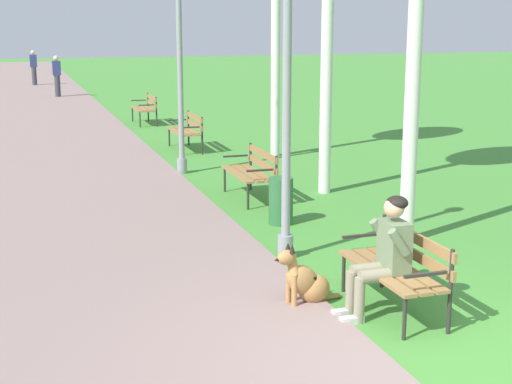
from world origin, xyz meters
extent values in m
plane|color=#478E38|center=(0.00, 0.00, 0.00)|extent=(120.00, 120.00, 0.00)
cube|color=gray|center=(-2.13, 24.00, 0.02)|extent=(3.64, 60.00, 0.04)
cube|color=olive|center=(0.05, 1.35, 0.45)|extent=(0.14, 1.50, 0.04)
cube|color=olive|center=(0.22, 1.35, 0.45)|extent=(0.14, 1.50, 0.04)
cube|color=olive|center=(0.40, 1.35, 0.45)|extent=(0.14, 1.50, 0.04)
cube|color=olive|center=(0.50, 1.35, 0.59)|extent=(0.04, 1.50, 0.11)
cube|color=olive|center=(0.50, 1.35, 0.77)|extent=(0.04, 1.50, 0.11)
cylinder|color=#2D2B28|center=(0.02, 2.04, 0.23)|extent=(0.04, 0.04, 0.45)
cylinder|color=#2D2B28|center=(0.50, 2.04, 0.43)|extent=(0.04, 0.04, 0.85)
cube|color=#2D2B28|center=(0.22, 2.04, 0.63)|extent=(0.45, 0.04, 0.03)
cylinder|color=#2D2B28|center=(0.02, 0.66, 0.23)|extent=(0.04, 0.04, 0.45)
cylinder|color=#2D2B28|center=(0.50, 0.66, 0.43)|extent=(0.04, 0.04, 0.85)
cube|color=#2D2B28|center=(0.22, 0.66, 0.63)|extent=(0.45, 0.04, 0.03)
cube|color=olive|center=(0.16, 6.65, 0.45)|extent=(0.14, 1.50, 0.04)
cube|color=olive|center=(0.33, 6.65, 0.45)|extent=(0.14, 1.50, 0.04)
cube|color=olive|center=(0.51, 6.65, 0.45)|extent=(0.14, 1.50, 0.04)
cube|color=olive|center=(0.61, 6.65, 0.59)|extent=(0.04, 1.50, 0.11)
cube|color=olive|center=(0.61, 6.65, 0.77)|extent=(0.04, 1.50, 0.11)
cylinder|color=#2D2B28|center=(0.13, 7.34, 0.23)|extent=(0.04, 0.04, 0.45)
cylinder|color=#2D2B28|center=(0.61, 7.34, 0.43)|extent=(0.04, 0.04, 0.85)
cube|color=#2D2B28|center=(0.33, 7.34, 0.63)|extent=(0.45, 0.04, 0.03)
cylinder|color=#2D2B28|center=(0.13, 5.96, 0.23)|extent=(0.04, 0.04, 0.45)
cylinder|color=#2D2B28|center=(0.61, 5.96, 0.43)|extent=(0.04, 0.04, 0.85)
cube|color=#2D2B28|center=(0.33, 5.96, 0.63)|extent=(0.45, 0.04, 0.03)
cube|color=olive|center=(0.23, 11.89, 0.45)|extent=(0.14, 1.50, 0.04)
cube|color=olive|center=(0.41, 11.89, 0.45)|extent=(0.14, 1.50, 0.04)
cube|color=olive|center=(0.58, 11.89, 0.45)|extent=(0.14, 1.50, 0.04)
cube|color=olive|center=(0.69, 11.89, 0.59)|extent=(0.04, 1.50, 0.11)
cube|color=olive|center=(0.69, 11.89, 0.77)|extent=(0.04, 1.50, 0.11)
cylinder|color=#2D2B28|center=(0.21, 12.58, 0.23)|extent=(0.04, 0.04, 0.45)
cylinder|color=#2D2B28|center=(0.69, 12.58, 0.43)|extent=(0.04, 0.04, 0.85)
cube|color=#2D2B28|center=(0.41, 12.58, 0.63)|extent=(0.45, 0.04, 0.03)
cylinder|color=#2D2B28|center=(0.21, 11.20, 0.23)|extent=(0.04, 0.04, 0.45)
cylinder|color=#2D2B28|center=(0.69, 11.20, 0.43)|extent=(0.04, 0.04, 0.85)
cube|color=#2D2B28|center=(0.41, 11.20, 0.63)|extent=(0.45, 0.04, 0.03)
cube|color=olive|center=(0.11, 16.81, 0.45)|extent=(0.14, 1.50, 0.04)
cube|color=olive|center=(0.28, 16.81, 0.45)|extent=(0.14, 1.50, 0.04)
cube|color=olive|center=(0.46, 16.81, 0.45)|extent=(0.14, 1.50, 0.04)
cube|color=olive|center=(0.56, 16.81, 0.59)|extent=(0.04, 1.50, 0.11)
cube|color=olive|center=(0.56, 16.81, 0.77)|extent=(0.04, 1.50, 0.11)
cylinder|color=#2D2B28|center=(0.08, 17.50, 0.23)|extent=(0.04, 0.04, 0.45)
cylinder|color=#2D2B28|center=(0.56, 17.50, 0.43)|extent=(0.04, 0.04, 0.85)
cube|color=#2D2B28|center=(0.28, 17.50, 0.63)|extent=(0.45, 0.04, 0.03)
cylinder|color=#2D2B28|center=(0.08, 16.12, 0.23)|extent=(0.04, 0.04, 0.45)
cylinder|color=#2D2B28|center=(0.56, 16.12, 0.43)|extent=(0.04, 0.04, 0.85)
cube|color=#2D2B28|center=(0.28, 16.12, 0.63)|extent=(0.45, 0.04, 0.03)
cylinder|color=gray|center=(0.01, 1.38, 0.47)|extent=(0.42, 0.14, 0.14)
cylinder|color=gray|center=(-0.20, 1.38, 0.24)|extent=(0.11, 0.11, 0.47)
cube|color=silver|center=(-0.28, 1.38, 0.04)|extent=(0.24, 0.09, 0.07)
cylinder|color=gray|center=(0.01, 1.18, 0.47)|extent=(0.42, 0.14, 0.14)
cylinder|color=gray|center=(-0.20, 1.18, 0.24)|extent=(0.11, 0.11, 0.47)
cube|color=silver|center=(-0.28, 1.18, 0.04)|extent=(0.24, 0.09, 0.07)
cube|color=#6B7F5B|center=(0.22, 1.28, 0.73)|extent=(0.22, 0.36, 0.52)
cylinder|color=#6B7F5B|center=(0.16, 1.48, 0.83)|extent=(0.25, 0.09, 0.30)
cylinder|color=#6B7F5B|center=(0.16, 1.08, 0.83)|extent=(0.25, 0.09, 0.30)
sphere|color=tan|center=(0.20, 1.28, 1.13)|extent=(0.21, 0.21, 0.21)
ellipsoid|color=black|center=(0.23, 1.28, 1.18)|extent=(0.22, 0.23, 0.14)
ellipsoid|color=#B27F47|center=(-0.42, 1.82, 0.16)|extent=(0.40, 0.34, 0.32)
ellipsoid|color=#B27F47|center=(-0.57, 1.79, 0.29)|extent=(0.53, 0.30, 0.48)
ellipsoid|color=black|center=(-0.52, 1.80, 0.32)|extent=(0.38, 0.25, 0.27)
cylinder|color=#B27F47|center=(-0.71, 1.83, 0.19)|extent=(0.06, 0.06, 0.38)
cylinder|color=#B27F47|center=(-0.69, 1.71, 0.19)|extent=(0.06, 0.06, 0.38)
cylinder|color=#B27F47|center=(-0.68, 1.77, 0.43)|extent=(0.14, 0.18, 0.19)
ellipsoid|color=#B27F47|center=(-0.76, 1.76, 0.56)|extent=(0.24, 0.17, 0.16)
cone|color=black|center=(-0.86, 1.74, 0.55)|extent=(0.11, 0.11, 0.09)
cone|color=black|center=(-0.73, 1.81, 0.66)|extent=(0.06, 0.06, 0.09)
cone|color=black|center=(-0.71, 1.72, 0.66)|extent=(0.06, 0.06, 0.09)
cylinder|color=#B27F47|center=(-0.23, 1.85, 0.03)|extent=(0.28, 0.09, 0.04)
cylinder|color=gray|center=(-0.17, 3.40, 0.15)|extent=(0.20, 0.20, 0.30)
cylinder|color=gray|center=(-0.17, 3.40, 1.76)|extent=(0.11, 0.11, 3.53)
cylinder|color=gray|center=(-0.22, 9.20, 0.15)|extent=(0.20, 0.20, 0.30)
cylinder|color=gray|center=(-0.22, 9.20, 1.84)|extent=(0.11, 0.11, 3.69)
cylinder|color=silver|center=(1.68, 3.61, 2.10)|extent=(0.20, 0.20, 4.21)
cylinder|color=silver|center=(1.79, 6.73, 2.36)|extent=(0.21, 0.21, 4.72)
cylinder|color=silver|center=(2.19, 10.50, 2.20)|extent=(0.20, 0.20, 4.40)
cylinder|color=#2D6638|center=(0.34, 4.97, 0.35)|extent=(0.36, 0.36, 0.70)
cylinder|color=#383842|center=(-1.59, 25.80, 0.44)|extent=(0.22, 0.22, 0.88)
cube|color=navy|center=(-1.59, 25.80, 1.16)|extent=(0.32, 0.20, 0.56)
sphere|color=beige|center=(-1.59, 25.80, 1.55)|extent=(0.20, 0.20, 0.20)
cylinder|color=#383842|center=(-2.28, 31.92, 0.44)|extent=(0.22, 0.22, 0.88)
cube|color=navy|center=(-2.28, 31.92, 1.16)|extent=(0.32, 0.20, 0.56)
sphere|color=beige|center=(-2.28, 31.92, 1.55)|extent=(0.20, 0.20, 0.20)
camera|label=1|loc=(-3.36, -5.23, 2.94)|focal=52.82mm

